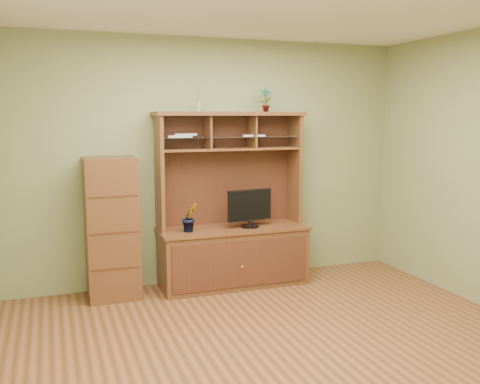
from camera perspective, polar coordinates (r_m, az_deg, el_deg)
name	(u,v)px	position (r m, az deg, el deg)	size (l,w,h in m)	color
room	(287,183)	(4.12, 5.00, 1.01)	(4.54, 4.04, 2.74)	#512F17
media_hutch	(232,238)	(5.91, -0.82, -4.93)	(1.66, 0.61, 1.90)	#432413
monitor	(250,207)	(5.82, 1.05, -1.66)	(0.52, 0.20, 0.41)	black
orchid_plant	(190,217)	(5.63, -5.37, -2.70)	(0.17, 0.14, 0.31)	#265A1F
top_plant	(265,100)	(5.98, 2.73, 9.81)	(0.14, 0.09, 0.27)	#365E21
reed_diffuser	(198,101)	(5.73, -4.46, 9.67)	(0.06, 0.06, 0.29)	silver
magazines	(206,135)	(5.75, -3.62, 6.04)	(1.10, 0.23, 0.04)	silver
side_cabinet	(112,228)	(5.61, -13.51, -3.78)	(0.52, 0.47, 1.45)	#432413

